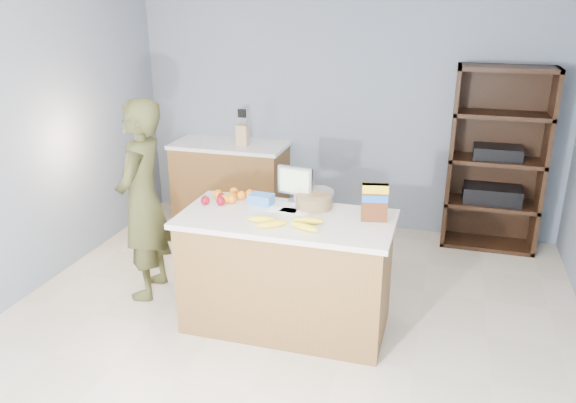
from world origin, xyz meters
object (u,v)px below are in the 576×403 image
(person, at_px, (143,201))
(cereal_box, at_px, (375,200))
(counter_peninsula, at_px, (286,276))
(tv, at_px, (295,182))
(shelving_unit, at_px, (496,162))

(person, bearing_deg, cereal_box, 79.65)
(counter_peninsula, height_order, person, person)
(person, relative_size, cereal_box, 6.11)
(person, bearing_deg, tv, 88.81)
(tv, height_order, cereal_box, tv)
(tv, xyz_separation_m, cereal_box, (0.64, -0.22, -0.00))
(person, height_order, tv, person)
(shelving_unit, bearing_deg, person, -146.35)
(shelving_unit, bearing_deg, tv, -132.37)
(cereal_box, bearing_deg, tv, 160.77)
(person, bearing_deg, counter_peninsula, 74.11)
(person, xyz_separation_m, tv, (1.25, 0.15, 0.22))
(tv, bearing_deg, person, -172.95)
(person, xyz_separation_m, cereal_box, (1.89, -0.07, 0.22))
(counter_peninsula, xyz_separation_m, shelving_unit, (1.55, 2.05, 0.45))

